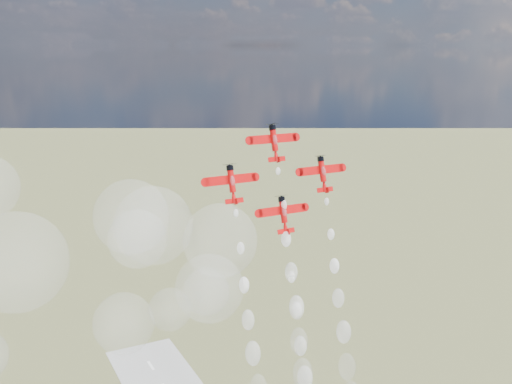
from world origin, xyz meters
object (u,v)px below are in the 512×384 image
object	(u,v)px
plane_left	(232,183)
plane_right	(323,173)
plane_lead	(274,142)
plane_slot	(284,214)

from	to	relation	value
plane_left	plane_right	xyz separation A→B (m)	(24.36, 0.00, 0.00)
plane_lead	plane_slot	world-z (taller)	plane_lead
plane_right	plane_slot	size ratio (longest dim) A/B	1.00
plane_left	plane_right	bearing A→B (deg)	0.00
plane_right	plane_slot	bearing A→B (deg)	-168.75
plane_left	plane_slot	xyz separation A→B (m)	(12.18, -2.42, -8.17)
plane_lead	plane_left	world-z (taller)	plane_lead
plane_left	plane_right	size ratio (longest dim) A/B	1.00
plane_lead	plane_right	world-z (taller)	plane_lead
plane_lead	plane_slot	distance (m)	17.05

